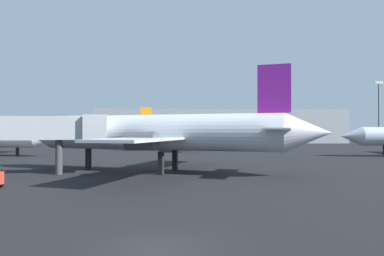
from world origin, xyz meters
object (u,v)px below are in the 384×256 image
Objects in this scene: airplane_far_left at (181,136)px; light_mast_right at (379,109)px; airplane_at_gate at (159,133)px; jet_bridge at (16,129)px.

airplane_far_left is 63.13m from light_mast_right.
airplane_far_left is (2.72, 41.70, -1.10)m from airplane_at_gate.
airplane_far_left is 1.26× the size of jet_bridge.
airplane_far_left is 47.42m from jet_bridge.
light_mast_right is at bearing 30.33° from jet_bridge.
light_mast_right is (58.85, 21.56, 7.58)m from airplane_far_left.
airplane_far_left reaches higher than jet_bridge.
airplane_at_gate is 88.52m from light_mast_right.
airplane_at_gate reaches higher than airplane_far_left.
light_mast_right reaches higher than airplane_at_gate.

